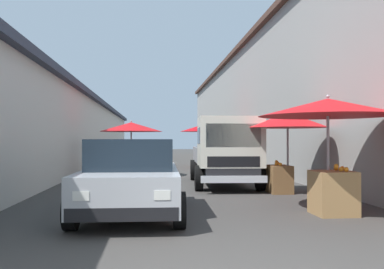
# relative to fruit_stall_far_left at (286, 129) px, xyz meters

# --- Properties ---
(ground) EXTENTS (90.00, 90.00, 0.00)m
(ground) POSITION_rel_fruit_stall_far_left_xyz_m (6.16, 2.69, -1.73)
(ground) COLOR #3D3A38
(building_left_whitewash) EXTENTS (49.80, 7.50, 3.70)m
(building_left_whitewash) POSITION_rel_fruit_stall_far_left_xyz_m (8.41, 10.12, 0.13)
(building_left_whitewash) COLOR beige
(building_left_whitewash) RESTS_ON ground
(building_right_concrete) EXTENTS (49.80, 7.50, 6.65)m
(building_right_concrete) POSITION_rel_fruit_stall_far_left_xyz_m (8.41, -4.74, 1.61)
(building_right_concrete) COLOR gray
(building_right_concrete) RESTS_ON ground
(fruit_stall_far_left) EXTENTS (2.14, 2.14, 2.25)m
(fruit_stall_far_left) POSITION_rel_fruit_stall_far_left_xyz_m (0.00, 0.00, 0.00)
(fruit_stall_far_left) COLOR #9E9EA3
(fruit_stall_far_left) RESTS_ON ground
(fruit_stall_mid_lane) EXTENTS (2.58, 2.58, 2.34)m
(fruit_stall_mid_lane) POSITION_rel_fruit_stall_far_left_xyz_m (10.57, 0.89, 0.03)
(fruit_stall_mid_lane) COLOR #9E9EA3
(fruit_stall_mid_lane) RESTS_ON ground
(fruit_stall_far_right) EXTENTS (2.74, 2.74, 2.33)m
(fruit_stall_far_right) POSITION_rel_fruit_stall_far_left_xyz_m (-2.90, 0.12, 0.11)
(fruit_stall_far_right) COLOR #9E9EA3
(fruit_stall_far_right) RESTS_ON ground
(fruit_stall_near_left) EXTENTS (2.44, 2.44, 2.20)m
(fruit_stall_near_left) POSITION_rel_fruit_stall_far_left_xyz_m (5.40, 4.41, -0.09)
(fruit_stall_near_left) COLOR #9E9EA3
(fruit_stall_near_left) RESTS_ON ground
(hatchback_car) EXTENTS (3.95, 2.00, 1.45)m
(hatchback_car) POSITION_rel_fruit_stall_far_left_xyz_m (-2.64, 3.97, -0.99)
(hatchback_car) COLOR #ADAFB5
(hatchback_car) RESTS_ON ground
(delivery_truck) EXTENTS (5.00, 2.17, 2.08)m
(delivery_truck) POSITION_rel_fruit_stall_far_left_xyz_m (1.42, 1.37, -0.69)
(delivery_truck) COLOR black
(delivery_truck) RESTS_ON ground
(vendor_by_crates) EXTENTS (0.58, 0.36, 1.53)m
(vendor_by_crates) POSITION_rel_fruit_stall_far_left_xyz_m (6.32, -0.27, -0.85)
(vendor_by_crates) COLOR navy
(vendor_by_crates) RESTS_ON ground
(plastic_stool) EXTENTS (0.30, 0.30, 0.43)m
(plastic_stool) POSITION_rel_fruit_stall_far_left_xyz_m (0.70, 4.14, -1.40)
(plastic_stool) COLOR #194CB2
(plastic_stool) RESTS_ON ground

